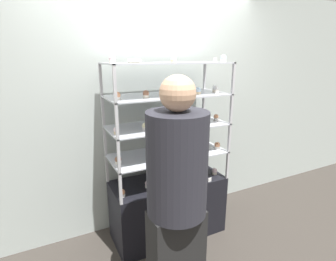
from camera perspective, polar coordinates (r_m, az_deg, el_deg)
ground_plane at (r=3.08m, az=0.00°, el=-21.23°), size 20.00×20.00×0.00m
back_wall at (r=2.87m, az=-3.52°, el=4.60°), size 8.00×0.05×2.60m
display_base at (r=2.90m, az=0.00°, el=-16.25°), size 1.16×0.50×0.63m
display_riser_lower at (r=2.64m, az=0.00°, el=-5.30°), size 1.16×0.50×0.29m
display_riser_middle at (r=2.55m, az=0.00°, el=0.87°), size 1.16×0.50×0.29m
display_riser_upper at (r=2.49m, az=0.00°, el=7.42°), size 1.16×0.50×0.29m
display_riser_top at (r=2.46m, az=0.00°, el=14.19°), size 1.16×0.50×0.29m
layer_cake_centerpiece at (r=2.54m, az=-1.73°, el=2.55°), size 0.17×0.17×0.11m
sheet_cake_frosted at (r=2.84m, az=2.88°, el=-9.08°), size 0.25×0.14×0.06m
cupcake_0 at (r=2.47m, az=-9.95°, el=-13.27°), size 0.05×0.05×0.07m
cupcake_1 at (r=2.59m, az=-4.41°, el=-11.58°), size 0.05×0.05×0.07m
cupcake_2 at (r=2.67m, az=0.91°, el=-10.70°), size 0.05×0.05×0.07m
cupcake_3 at (r=2.90m, az=10.08°, el=-8.74°), size 0.05×0.05×0.07m
price_tag_0 at (r=2.73m, az=9.08°, el=-10.55°), size 0.04×0.00×0.04m
cupcake_4 at (r=2.41m, az=-10.82°, el=-6.35°), size 0.06×0.06×0.07m
cupcake_5 at (r=2.42m, az=-4.17°, el=-6.02°), size 0.06×0.06×0.07m
cupcake_6 at (r=2.52m, az=0.93°, el=-5.11°), size 0.06×0.06×0.07m
cupcake_7 at (r=2.65m, az=6.08°, el=-4.05°), size 0.06×0.06×0.07m
cupcake_8 at (r=2.79m, az=10.66°, el=-3.23°), size 0.06×0.06×0.07m
price_tag_1 at (r=2.53m, az=6.46°, el=-5.37°), size 0.04×0.00×0.04m
cupcake_9 at (r=2.27m, az=-11.16°, el=-0.03°), size 0.05×0.05×0.06m
cupcake_10 at (r=2.38m, az=-5.07°, el=0.92°), size 0.05×0.05×0.06m
cupcake_11 at (r=2.61m, az=6.14°, el=2.22°), size 0.05×0.05×0.06m
cupcake_12 at (r=2.77m, az=10.42°, el=2.85°), size 0.05×0.05×0.06m
price_tag_2 at (r=2.21m, az=-4.31°, el=-0.40°), size 0.04×0.00×0.04m
cupcake_13 at (r=2.21m, az=-10.97°, el=7.38°), size 0.05×0.05×0.07m
cupcake_14 at (r=2.28m, az=-4.82°, el=7.87°), size 0.05×0.05×0.07m
cupcake_15 at (r=2.41m, az=1.05°, el=8.34°), size 0.05×0.05×0.07m
cupcake_16 at (r=2.52m, az=6.57°, el=8.56°), size 0.05×0.05×0.07m
cupcake_17 at (r=2.71m, az=10.20°, el=8.93°), size 0.05×0.05×0.07m
price_tag_3 at (r=2.49m, az=10.62°, el=8.10°), size 0.04×0.00×0.04m
cupcake_18 at (r=2.22m, az=-12.04°, el=14.98°), size 0.06×0.06×0.07m
cupcake_19 at (r=2.38m, az=1.25°, el=15.35°), size 0.06×0.06×0.07m
cupcake_20 at (r=2.63m, az=11.97°, el=15.08°), size 0.06×0.06×0.07m
price_tag_4 at (r=2.45m, az=10.24°, el=14.89°), size 0.04×0.00×0.04m
donut_glazed at (r=2.36m, az=-7.36°, el=14.85°), size 0.12×0.12×0.03m
customer_figure at (r=1.85m, az=1.89°, el=-13.99°), size 0.41×0.41×1.76m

